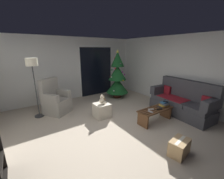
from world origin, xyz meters
name	(u,v)px	position (x,y,z in m)	size (l,w,h in m)	color
ground_plane	(115,129)	(0.00, 0.00, 0.00)	(7.00, 7.00, 0.00)	#B2A38E
wall_back	(71,69)	(0.00, 3.06, 1.25)	(5.72, 0.12, 2.50)	silver
wall_right	(182,72)	(2.86, 0.00, 1.25)	(0.12, 6.00, 2.50)	silver
patio_door_frame	(96,70)	(1.12, 2.99, 1.10)	(1.60, 0.02, 2.20)	silver
patio_door_glass	(97,72)	(1.12, 2.97, 1.05)	(1.50, 0.02, 2.10)	black
couch	(182,102)	(2.32, -0.45, 0.40)	(0.92, 1.99, 1.08)	#3D3D42
coffee_table	(155,113)	(1.19, -0.33, 0.27)	(1.10, 0.40, 0.40)	brown
remote_silver	(151,112)	(0.89, -0.40, 0.41)	(0.04, 0.16, 0.02)	#ADADB2
remote_white	(151,109)	(1.03, -0.30, 0.41)	(0.04, 0.16, 0.02)	silver
remote_graphite	(160,107)	(1.35, -0.34, 0.41)	(0.04, 0.16, 0.02)	#333338
remote_black	(159,109)	(1.23, -0.43, 0.41)	(0.04, 0.16, 0.02)	black
book_stack	(164,104)	(1.57, -0.33, 0.46)	(0.27, 0.23, 0.13)	#B79333
cell_phone	(165,102)	(1.58, -0.35, 0.53)	(0.07, 0.14, 0.01)	black
christmas_tree	(117,77)	(1.61, 2.06, 0.89)	(0.94, 0.94, 2.00)	#4C1E19
armchair	(56,101)	(-0.98, 1.92, 0.40)	(0.95, 0.95, 1.13)	gray
floor_lamp	(32,68)	(-1.50, 1.93, 1.51)	(0.32, 0.32, 1.78)	#2D2D30
ottoman	(102,110)	(0.09, 0.79, 0.22)	(0.44, 0.44, 0.43)	beige
teddy_bear_cream	(102,100)	(0.10, 0.79, 0.55)	(0.21, 0.21, 0.29)	beige
teddy_bear_honey_by_tree	(103,99)	(0.77, 1.84, 0.12)	(0.20, 0.21, 0.29)	tan
cardboard_box_taped_mid_floor	(179,147)	(0.51, -1.49, 0.16)	(0.49, 0.35, 0.32)	tan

